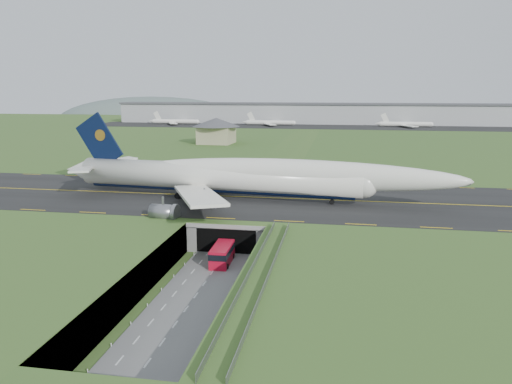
# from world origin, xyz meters

# --- Properties ---
(ground) EXTENTS (900.00, 900.00, 0.00)m
(ground) POSITION_xyz_m (0.00, 0.00, 0.00)
(ground) COLOR #315923
(ground) RESTS_ON ground
(airfield_deck) EXTENTS (800.00, 800.00, 6.00)m
(airfield_deck) POSITION_xyz_m (0.00, 0.00, 3.00)
(airfield_deck) COLOR gray
(airfield_deck) RESTS_ON ground
(trench_road) EXTENTS (12.00, 75.00, 0.20)m
(trench_road) POSITION_xyz_m (0.00, -7.50, 0.10)
(trench_road) COLOR slate
(trench_road) RESTS_ON ground
(taxiway) EXTENTS (800.00, 44.00, 0.18)m
(taxiway) POSITION_xyz_m (0.00, 33.00, 6.09)
(taxiway) COLOR black
(taxiway) RESTS_ON airfield_deck
(tunnel_portal) EXTENTS (17.00, 22.30, 6.00)m
(tunnel_portal) POSITION_xyz_m (0.00, 16.71, 3.33)
(tunnel_portal) COLOR gray
(tunnel_portal) RESTS_ON ground
(guideway) EXTENTS (3.00, 53.00, 7.05)m
(guideway) POSITION_xyz_m (11.00, -19.11, 5.32)
(guideway) COLOR #A8A8A3
(guideway) RESTS_ON ground
(jumbo_jet) EXTENTS (99.18, 62.71, 20.84)m
(jumbo_jet) POSITION_xyz_m (-0.66, 30.38, 11.62)
(jumbo_jet) COLOR white
(jumbo_jet) RESTS_ON ground
(shuttle_tram) EXTENTS (3.54, 8.74, 3.50)m
(shuttle_tram) POSITION_xyz_m (0.62, 2.18, 1.91)
(shuttle_tram) COLOR red
(shuttle_tram) RESTS_ON ground
(service_building) EXTENTS (23.86, 23.86, 12.41)m
(service_building) POSITION_xyz_m (-37.87, 150.38, 13.35)
(service_building) COLOR tan
(service_building) RESTS_ON ground
(cargo_terminal) EXTENTS (320.00, 67.00, 15.60)m
(cargo_terminal) POSITION_xyz_m (-0.21, 299.41, 13.96)
(cargo_terminal) COLOR #B2B2B2
(cargo_terminal) RESTS_ON ground
(distant_hills) EXTENTS (700.00, 91.00, 60.00)m
(distant_hills) POSITION_xyz_m (64.38, 430.00, -4.00)
(distant_hills) COLOR slate
(distant_hills) RESTS_ON ground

